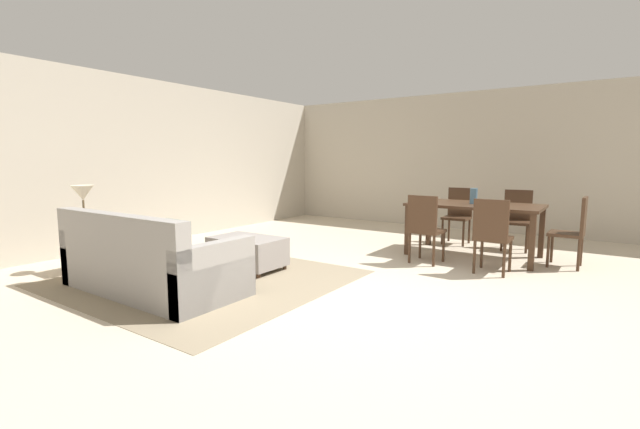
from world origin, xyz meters
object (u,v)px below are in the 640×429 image
Objects in this scene: dining_chair_head_east at (574,228)px; couch at (150,264)px; dining_chair_near_right at (492,232)px; dining_chair_far_left at (458,212)px; dining_table at (475,210)px; vase_centerpiece at (474,196)px; side_table at (86,237)px; dining_chair_far_right at (517,216)px; table_lamp at (83,195)px; ottoman_table at (248,251)px; dining_chair_near_left at (425,225)px.

couch is at bearing -134.54° from dining_chair_head_east.
dining_chair_far_left is at bearing 117.81° from dining_chair_near_right.
vase_centerpiece is at bearing -153.06° from dining_table.
side_table is at bearing -143.48° from dining_chair_head_east.
dining_table is 1.01m from dining_chair_near_right.
dining_table is at bearing -115.94° from dining_chair_far_right.
dining_chair_head_east is at bearing 36.52° from side_table.
dining_chair_far_left is at bearing 67.17° from couch.
table_lamp reaches higher than side_table.
couch is 3.68× the size of side_table.
vase_centerpiece is at bearing -62.02° from dining_chair_far_left.
dining_table is at bearing -178.47° from dining_chair_head_east.
dining_chair_far_right is 1.00× the size of dining_chair_head_east.
vase_centerpiece is at bearing -116.73° from dining_chair_far_right.
ottoman_table is 0.99× the size of dining_chair_near_right.
dining_chair_near_left and dining_chair_head_east have the same top height.
ottoman_table is at bearing -150.38° from dining_chair_near_right.
table_lamp reaches higher than dining_chair_near_left.
side_table is at bearing -135.52° from vase_centerpiece.
dining_chair_head_east is at bearing 49.49° from dining_chair_near_right.
dining_chair_far_left is at bearing 154.36° from dining_chair_head_east.
dining_chair_head_east reaches higher than side_table.
ottoman_table is at bearing -144.67° from dining_chair_head_east.
ottoman_table is 0.99× the size of dining_chair_near_left.
dining_chair_far_right and dining_chair_head_east have the same top height.
table_lamp is 4.31m from dining_chair_near_left.
table_lamp is 5.52m from dining_chair_far_left.
dining_chair_far_left is (3.21, 4.47, 0.08)m from side_table.
table_lamp reaches higher than dining_chair_near_right.
couch is 3.87× the size of table_lamp.
side_table is 4.29m from dining_chair_near_left.
table_lamp reaches higher than dining_chair_far_left.
table_lamp is at bearing -139.61° from dining_chair_near_left.
dining_chair_near_right is (2.61, 1.48, 0.29)m from ottoman_table.
dining_chair_far_right is (0.42, 0.86, -0.16)m from dining_table.
side_table is 6.13m from dining_chair_head_east.
ottoman_table is at bearing -128.60° from dining_chair_far_right.
side_table is 0.60× the size of dining_chair_far_left.
dining_chair_far_right is at bearing 47.45° from side_table.
couch is 4.36m from vase_centerpiece.
couch is at bearing -121.83° from dining_chair_far_right.
dining_chair_near_right is at bearing -63.66° from dining_table.
ottoman_table is at bearing 80.84° from couch.
dining_chair_near_right is at bearing -89.24° from dining_chair_far_right.
dining_chair_far_right is (0.84, 1.70, 0.00)m from dining_chair_near_left.
vase_centerpiece is (0.46, -0.87, 0.35)m from dining_chair_far_left.
dining_table is at bearing 44.41° from side_table.
dining_chair_far_left is at bearing 92.03° from dining_chair_near_left.
dining_chair_near_right reaches higher than dining_table.
dining_chair_far_left is at bearing 117.98° from vase_centerpiece.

